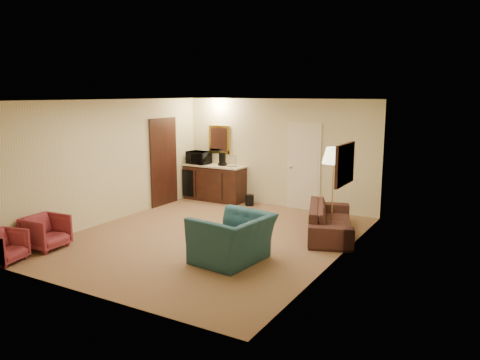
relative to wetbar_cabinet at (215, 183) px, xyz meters
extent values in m
plane|color=brown|center=(1.65, -2.72, -0.46)|extent=(6.00, 6.00, 0.00)
cube|color=beige|center=(1.65, 0.28, 0.84)|extent=(5.00, 0.02, 2.60)
cube|color=beige|center=(-0.85, -2.72, 0.84)|extent=(0.02, 6.00, 2.60)
cube|color=beige|center=(4.15, -2.72, 0.84)|extent=(0.02, 6.00, 2.60)
cube|color=white|center=(1.65, -2.72, 2.14)|extent=(5.00, 6.00, 0.02)
cube|color=beige|center=(2.35, 0.25, 0.56)|extent=(0.82, 0.06, 2.05)
cube|color=black|center=(-0.82, -1.02, 0.59)|extent=(0.06, 0.98, 2.10)
cube|color=gold|center=(0.00, 0.25, 1.09)|extent=(0.62, 0.04, 0.72)
cube|color=black|center=(4.11, -2.32, 1.09)|extent=(0.06, 0.90, 0.70)
cube|color=#371C11|center=(0.00, 0.00, 0.00)|extent=(1.64, 0.58, 0.92)
imported|color=black|center=(3.60, -1.42, -0.06)|extent=(1.27, 2.14, 0.81)
imported|color=#1D4148|center=(2.70, -3.62, 0.06)|extent=(0.91, 1.28, 1.04)
imported|color=maroon|center=(-0.50, -4.72, -0.13)|extent=(0.65, 0.69, 0.66)
imported|color=maroon|center=(-0.50, -5.52, -0.17)|extent=(0.64, 0.66, 0.58)
cube|color=black|center=(2.31, -3.42, -0.24)|extent=(0.86, 0.69, 0.43)
cube|color=#BB8E3E|center=(3.59, -1.32, 0.40)|extent=(0.58, 0.58, 1.72)
cylinder|color=black|center=(1.07, -0.07, -0.33)|extent=(0.26, 0.26, 0.27)
imported|color=black|center=(-0.46, -0.03, 0.66)|extent=(0.62, 0.39, 0.40)
cylinder|color=black|center=(0.23, 0.01, 0.62)|extent=(0.18, 0.18, 0.33)
camera|label=1|loc=(6.46, -9.91, 2.26)|focal=35.00mm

